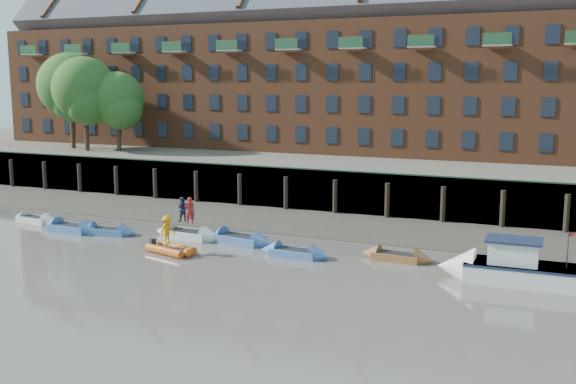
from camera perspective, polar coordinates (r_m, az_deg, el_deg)
The scene contains 19 objects.
ground at distance 32.59m, azimuth -12.67°, elevation -8.47°, with size 220.00×220.00×0.00m, color #635E57.
foreshore at distance 47.76m, azimuth 0.19°, elevation -2.51°, with size 110.00×8.00×0.50m, color #3D382F.
mud_band at distance 44.73m, azimuth -1.55°, elevation -3.34°, with size 110.00×1.60×0.10m, color #4C4336.
river_wall at distance 51.44m, azimuth 2.13°, elevation 0.16°, with size 110.00×1.23×3.30m.
bank_terrace at distance 64.17m, azimuth 6.61°, elevation 1.96°, with size 110.00×28.00×3.20m, color #5E594D.
apartment_terrace at distance 64.65m, azimuth 7.07°, elevation 11.97°, with size 80.60×15.56×20.98m.
tree_cluster at distance 68.43m, azimuth -16.78°, elevation 8.31°, with size 11.76×7.74×9.40m.
rowboat_0 at distance 50.61m, azimuth -20.61°, elevation -2.19°, with size 4.26×1.60×1.21m.
rowboat_1 at distance 46.77m, azimuth -17.89°, elevation -2.93°, with size 4.78×1.64×1.37m.
rowboat_2 at distance 45.29m, azimuth -15.02°, elevation -3.23°, with size 4.24×1.78×1.19m.
rowboat_3 at distance 43.12m, azimuth -8.50°, elevation -3.58°, with size 5.05×1.81×1.44m.
rowboat_4 at distance 41.53m, azimuth -4.15°, elevation -4.01°, with size 5.05×2.12×1.42m.
rowboat_5 at distance 38.34m, azimuth 0.58°, elevation -5.17°, with size 4.35×1.46×1.25m.
rowboat_6 at distance 38.03m, azimuth 9.19°, elevation -5.43°, with size 4.21×1.43×1.20m.
rib_tender at distance 39.57m, azimuth -9.77°, elevation -4.82°, with size 3.22×2.16×0.54m.
motor_launch at distance 35.25m, azimuth 17.35°, elevation -6.08°, with size 6.92×2.46×2.83m.
person_rower_a at distance 42.59m, azimuth -8.32°, elevation -1.57°, with size 0.63×0.41×1.73m, color maroon.
person_rower_b at distance 43.22m, azimuth -8.89°, elevation -1.49°, with size 0.79×0.61×1.62m, color #19233F.
person_rib_crew at distance 39.44m, azimuth -10.17°, elevation -3.19°, with size 1.12×0.64×1.73m, color orange.
Camera 1 is at (18.62, -24.85, 9.90)m, focal length 42.00 mm.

